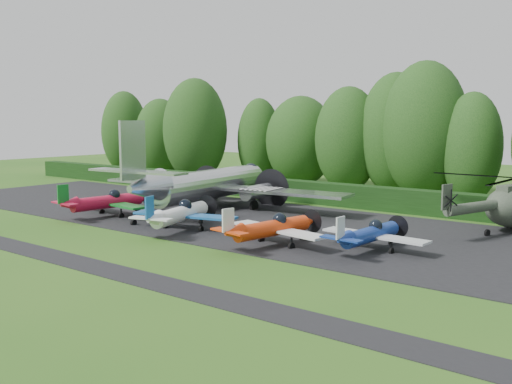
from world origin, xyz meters
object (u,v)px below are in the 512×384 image
Objects in this scene: light_plane_white at (181,214)px; light_plane_blue at (371,234)px; transport_plane at (208,184)px; light_plane_orange at (273,228)px; light_plane_red at (108,202)px.

light_plane_white is 1.16× the size of light_plane_blue.
transport_plane is at bearing 136.34° from light_plane_white.
light_plane_blue is at bearing 24.80° from light_plane_white.
transport_plane is at bearing 137.63° from light_plane_orange.
light_plane_white is at bearing 170.58° from light_plane_orange.
light_plane_blue is at bearing -12.18° from transport_plane.
transport_plane is 3.28× the size of light_plane_orange.
transport_plane is 9.99m from light_plane_white.
light_plane_orange is at bearing 14.89° from light_plane_white.
light_plane_red is at bearing -178.97° from light_plane_blue.
light_plane_red is 1.07× the size of light_plane_orange.
light_plane_red is at bearing -169.46° from light_plane_white.
transport_plane is 3.07× the size of light_plane_red.
light_plane_white is at bearing -173.32° from light_plane_blue.
light_plane_red is 8.90m from light_plane_white.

